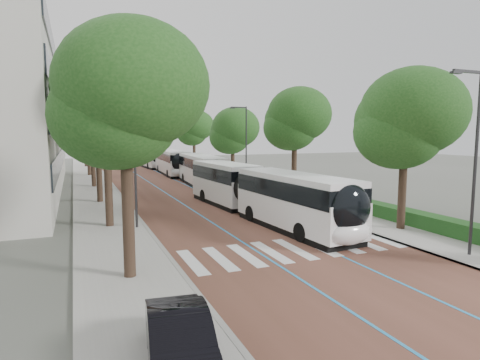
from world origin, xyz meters
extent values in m
plane|color=#51544C|center=(0.00, 0.00, 0.00)|extent=(160.00, 160.00, 0.00)
cube|color=brown|center=(0.00, 40.00, 0.01)|extent=(11.00, 140.00, 0.02)
cube|color=#9C9994|center=(-7.50, 40.00, 0.06)|extent=(4.00, 140.00, 0.12)
cube|color=#9C9994|center=(7.50, 40.00, 0.06)|extent=(4.00, 140.00, 0.12)
cube|color=gray|center=(-5.60, 40.00, 0.06)|extent=(0.20, 140.00, 0.14)
cube|color=gray|center=(5.60, 40.00, 0.06)|extent=(0.20, 140.00, 0.14)
cube|color=silver|center=(-4.80, 1.00, 0.03)|extent=(0.55, 3.60, 0.01)
cube|color=silver|center=(-3.55, 1.00, 0.03)|extent=(0.55, 3.60, 0.01)
cube|color=silver|center=(-2.30, 1.00, 0.03)|extent=(0.55, 3.60, 0.01)
cube|color=silver|center=(-1.05, 1.00, 0.03)|extent=(0.55, 3.60, 0.01)
cube|color=silver|center=(0.20, 1.00, 0.03)|extent=(0.55, 3.60, 0.01)
cube|color=silver|center=(1.45, 1.00, 0.03)|extent=(0.55, 3.60, 0.01)
cube|color=silver|center=(2.70, 1.00, 0.03)|extent=(0.55, 3.60, 0.01)
cube|color=silver|center=(3.95, 1.00, 0.03)|extent=(0.55, 3.60, 0.01)
cube|color=silver|center=(5.20, 1.00, 0.03)|extent=(0.55, 3.60, 0.01)
cube|color=#288AC9|center=(-1.60, 40.00, 0.02)|extent=(0.12, 126.00, 0.01)
cube|color=#288AC9|center=(1.60, 40.00, 0.02)|extent=(0.12, 126.00, 0.01)
cube|color=black|center=(-10.45, 28.00, 3.00)|extent=(0.12, 38.00, 1.60)
cube|color=black|center=(-10.45, 28.00, 6.20)|extent=(0.12, 38.00, 1.60)
cube|color=black|center=(-10.45, 28.00, 9.40)|extent=(0.12, 38.00, 1.60)
cube|color=black|center=(-10.45, 28.00, 12.40)|extent=(0.12, 38.00, 1.60)
cube|color=#194819|center=(9.10, 0.00, 0.52)|extent=(1.20, 14.00, 0.80)
cylinder|color=#29292B|center=(6.80, -3.00, 4.12)|extent=(0.14, 0.14, 8.00)
cube|color=#29292B|center=(6.00, -3.00, 8.02)|extent=(1.70, 0.12, 0.12)
cube|color=#29292B|center=(5.30, -3.00, 7.94)|extent=(0.50, 0.20, 0.10)
cylinder|color=#29292B|center=(6.80, 22.00, 4.12)|extent=(0.14, 0.14, 8.00)
cube|color=#29292B|center=(6.00, 22.00, 8.02)|extent=(1.70, 0.12, 0.12)
cube|color=#29292B|center=(5.30, 22.00, 7.94)|extent=(0.50, 0.20, 0.10)
cylinder|color=#29292B|center=(-6.10, 8.00, 4.12)|extent=(0.14, 0.14, 8.00)
cylinder|color=black|center=(-7.50, 0.00, 2.34)|extent=(0.44, 0.44, 4.69)
ellipsoid|color=#1A4315|center=(-7.50, 0.00, 6.61)|extent=(5.46, 5.46, 4.64)
cylinder|color=black|center=(-7.50, 9.00, 2.59)|extent=(0.44, 0.44, 5.18)
ellipsoid|color=#1A4315|center=(-7.50, 9.00, 7.30)|extent=(6.31, 6.31, 5.36)
cylinder|color=black|center=(-7.50, 18.00, 2.55)|extent=(0.44, 0.44, 5.11)
ellipsoid|color=#1A4315|center=(-7.50, 18.00, 7.20)|extent=(6.01, 6.01, 5.11)
cylinder|color=black|center=(-7.50, 28.00, 2.62)|extent=(0.44, 0.44, 5.23)
ellipsoid|color=#1A4315|center=(-7.50, 28.00, 7.37)|extent=(5.53, 5.53, 4.70)
cylinder|color=black|center=(-7.50, 40.00, 2.43)|extent=(0.44, 0.44, 4.86)
ellipsoid|color=#1A4315|center=(-7.50, 40.00, 6.85)|extent=(5.64, 5.64, 4.79)
cylinder|color=black|center=(-7.50, 55.00, 2.51)|extent=(0.44, 0.44, 5.01)
ellipsoid|color=#1A4315|center=(-7.50, 55.00, 7.07)|extent=(5.58, 5.58, 4.75)
cylinder|color=black|center=(7.70, 2.00, 2.15)|extent=(0.44, 0.44, 4.30)
ellipsoid|color=#1A4315|center=(7.70, 2.00, 6.05)|extent=(5.74, 5.74, 4.88)
cylinder|color=black|center=(7.70, 14.00, 2.29)|extent=(0.44, 0.44, 4.57)
ellipsoid|color=#1A4315|center=(7.70, 14.00, 6.44)|extent=(5.29, 5.29, 4.50)
cylinder|color=black|center=(7.70, 28.00, 1.97)|extent=(0.44, 0.44, 3.94)
ellipsoid|color=#1A4315|center=(7.70, 28.00, 5.56)|extent=(5.51, 5.51, 4.68)
cylinder|color=black|center=(7.70, 44.00, 2.15)|extent=(0.44, 0.44, 4.30)
ellipsoid|color=#1A4315|center=(7.70, 44.00, 6.06)|extent=(5.44, 5.44, 4.62)
cylinder|color=black|center=(1.78, 9.49, 1.77)|extent=(2.36, 1.06, 2.30)
cube|color=white|center=(2.14, 4.37, 1.26)|extent=(3.16, 9.51, 1.82)
cube|color=black|center=(2.14, 4.37, 2.40)|extent=(3.18, 9.33, 0.97)
cube|color=white|center=(2.14, 4.37, 3.04)|extent=(3.09, 9.32, 0.31)
cube|color=black|center=(2.14, 4.37, 0.17)|extent=(3.08, 9.14, 0.35)
cube|color=white|center=(1.47, 13.80, 1.26)|extent=(3.04, 7.90, 1.82)
cube|color=black|center=(1.47, 13.80, 2.40)|extent=(3.07, 7.75, 0.97)
cube|color=white|center=(1.47, 13.80, 3.04)|extent=(2.98, 7.74, 0.31)
cube|color=black|center=(1.47, 13.80, 0.17)|extent=(2.97, 7.59, 0.35)
ellipsoid|color=black|center=(2.47, -0.15, 2.00)|extent=(2.42, 1.26, 2.28)
ellipsoid|color=white|center=(2.47, -0.20, 0.86)|extent=(2.42, 1.16, 1.14)
cylinder|color=black|center=(1.18, 2.02, 0.50)|extent=(0.37, 1.02, 1.00)
cylinder|color=black|center=(3.43, 2.18, 0.50)|extent=(0.37, 1.02, 1.00)
cylinder|color=black|center=(0.23, 15.38, 0.50)|extent=(0.37, 1.02, 1.00)
cylinder|color=black|center=(2.48, 15.54, 0.50)|extent=(0.37, 1.02, 1.00)
cylinder|color=black|center=(0.80, 7.36, 0.50)|extent=(0.37, 1.02, 1.00)
cylinder|color=black|center=(3.05, 7.52, 0.50)|extent=(0.37, 1.02, 1.00)
cube|color=white|center=(2.92, 24.69, 1.26)|extent=(3.26, 12.13, 1.82)
cube|color=black|center=(2.92, 24.69, 2.40)|extent=(3.28, 11.90, 0.97)
cube|color=white|center=(2.92, 24.69, 3.04)|extent=(3.19, 11.89, 0.31)
cube|color=black|center=(2.92, 24.69, 0.17)|extent=(3.17, 11.65, 0.35)
ellipsoid|color=black|center=(2.55, 18.86, 2.00)|extent=(2.41, 1.25, 2.28)
ellipsoid|color=white|center=(2.55, 18.81, 0.86)|extent=(2.41, 1.15, 1.14)
cylinder|color=black|center=(1.57, 21.17, 0.50)|extent=(0.36, 1.02, 1.00)
cylinder|color=black|center=(3.82, 21.03, 0.50)|extent=(0.36, 1.02, 1.00)
cylinder|color=black|center=(2.04, 28.56, 0.50)|extent=(0.36, 1.02, 1.00)
cylinder|color=black|center=(4.29, 28.41, 0.50)|extent=(0.36, 1.02, 1.00)
cube|color=white|center=(2.75, 37.70, 1.26)|extent=(2.94, 12.08, 1.82)
cube|color=black|center=(2.75, 37.70, 2.40)|extent=(2.97, 11.85, 0.97)
cube|color=white|center=(2.75, 37.70, 3.04)|extent=(2.88, 11.84, 0.31)
cube|color=black|center=(2.75, 37.70, 0.17)|extent=(2.87, 11.60, 0.35)
ellipsoid|color=black|center=(2.53, 31.85, 2.00)|extent=(2.39, 1.19, 2.28)
ellipsoid|color=white|center=(2.53, 31.80, 0.86)|extent=(2.39, 1.09, 1.14)
cylinder|color=black|center=(1.48, 34.14, 0.50)|extent=(0.34, 1.01, 1.00)
cylinder|color=black|center=(3.74, 34.06, 0.50)|extent=(0.34, 1.01, 1.00)
cylinder|color=black|center=(1.76, 41.54, 0.50)|extent=(0.34, 1.01, 1.00)
cylinder|color=black|center=(4.02, 41.45, 0.50)|extent=(0.34, 1.01, 1.00)
cube|color=white|center=(2.15, 50.66, 1.26)|extent=(3.27, 12.14, 1.82)
cube|color=black|center=(2.15, 50.66, 2.40)|extent=(3.30, 11.90, 0.97)
cube|color=white|center=(2.15, 50.66, 3.04)|extent=(3.21, 11.89, 0.31)
cube|color=black|center=(2.15, 50.66, 0.17)|extent=(3.19, 11.65, 0.35)
ellipsoid|color=black|center=(2.53, 44.82, 2.00)|extent=(2.42, 1.25, 2.28)
ellipsoid|color=white|center=(2.53, 44.77, 0.86)|extent=(2.41, 1.15, 1.14)
cylinder|color=black|center=(1.26, 46.99, 0.50)|extent=(0.36, 1.02, 1.00)
cylinder|color=black|center=(3.51, 47.14, 0.50)|extent=(0.36, 1.02, 1.00)
cylinder|color=black|center=(0.78, 54.37, 0.50)|extent=(0.36, 1.02, 1.00)
cylinder|color=black|center=(3.03, 54.52, 0.50)|extent=(0.36, 1.02, 1.00)
cube|color=white|center=(2.63, 63.04, 1.26)|extent=(2.55, 12.01, 1.82)
cube|color=black|center=(2.63, 63.04, 2.40)|extent=(2.59, 11.77, 0.97)
cube|color=white|center=(2.63, 63.04, 3.04)|extent=(2.50, 11.77, 0.31)
cube|color=black|center=(2.63, 63.04, 0.17)|extent=(2.50, 11.53, 0.35)
ellipsoid|color=black|center=(2.66, 57.19, 2.00)|extent=(2.35, 1.11, 2.28)
ellipsoid|color=white|center=(2.66, 57.14, 0.86)|extent=(2.35, 1.01, 1.14)
cylinder|color=black|center=(1.52, 59.44, 0.50)|extent=(0.30, 1.00, 1.00)
cylinder|color=black|center=(3.78, 59.45, 0.50)|extent=(0.30, 1.00, 1.00)
cylinder|color=black|center=(1.49, 66.84, 0.50)|extent=(0.30, 1.00, 1.00)
cylinder|color=black|center=(3.75, 66.85, 0.50)|extent=(0.30, 1.00, 1.00)
imported|color=black|center=(-7.24, -6.68, 0.79)|extent=(1.90, 4.20, 1.34)
camera|label=1|loc=(-9.26, -15.08, 5.47)|focal=30.00mm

